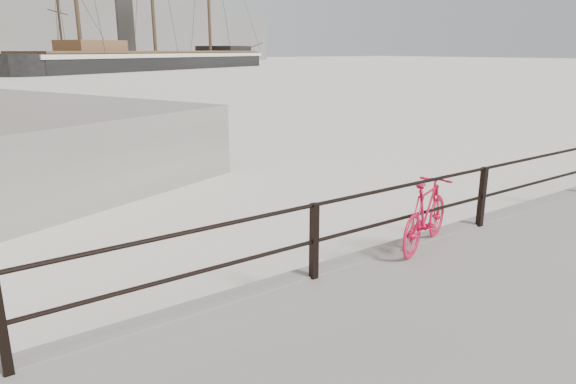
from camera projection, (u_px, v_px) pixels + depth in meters
ground at (469, 243)px, 8.75m from camera, size 400.00×400.00×0.00m
guardrail at (482, 197)px, 8.41m from camera, size 28.00×0.10×1.00m
bicycle at (426, 214)px, 7.48m from camera, size 1.69×0.85×1.03m
barque_black at (157, 69)px, 86.91m from camera, size 69.78×49.00×37.40m
schooner_mid at (22, 72)px, 76.28m from camera, size 29.23×22.01×19.57m
industrial_west at (41, 26)px, 127.54m from camera, size 32.00×18.00×18.00m
industrial_mid at (166, 19)px, 150.17m from camera, size 26.00×20.00×24.00m
industrial_east at (227, 38)px, 168.25m from camera, size 20.00×16.00×14.00m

